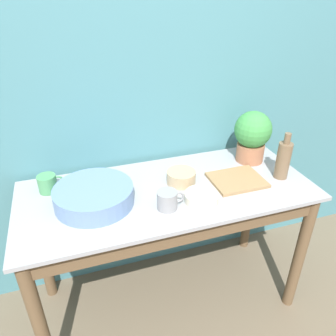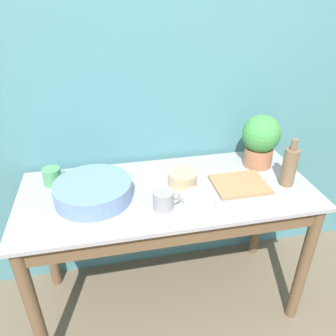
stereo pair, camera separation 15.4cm
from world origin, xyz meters
name	(u,v)px [view 2 (the right image)]	position (x,y,z in m)	size (l,w,h in m)	color
wall_back	(154,85)	(0.00, 0.67, 1.20)	(6.00, 0.05, 2.40)	teal
counter_table	(169,217)	(0.00, 0.28, 0.63)	(1.43, 0.62, 0.78)	brown
potted_plant	(261,139)	(0.53, 0.45, 0.94)	(0.20, 0.20, 0.29)	#A36647
bowl_wash_large	(93,191)	(-0.35, 0.30, 0.83)	(0.36, 0.36, 0.09)	#6684B2
bottle_tall	(290,166)	(0.59, 0.23, 0.89)	(0.07, 0.07, 0.25)	brown
mug_grey	(164,200)	(-0.05, 0.17, 0.83)	(0.13, 0.09, 0.09)	gray
mug_green	(53,176)	(-0.55, 0.48, 0.83)	(0.12, 0.09, 0.08)	#4C935B
bowl_small_cream	(199,200)	(0.12, 0.16, 0.80)	(0.16, 0.16, 0.04)	beige
bowl_small_tan	(183,178)	(0.08, 0.34, 0.82)	(0.15, 0.15, 0.07)	tan
tray_board	(240,184)	(0.36, 0.27, 0.79)	(0.26, 0.22, 0.02)	#99754C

